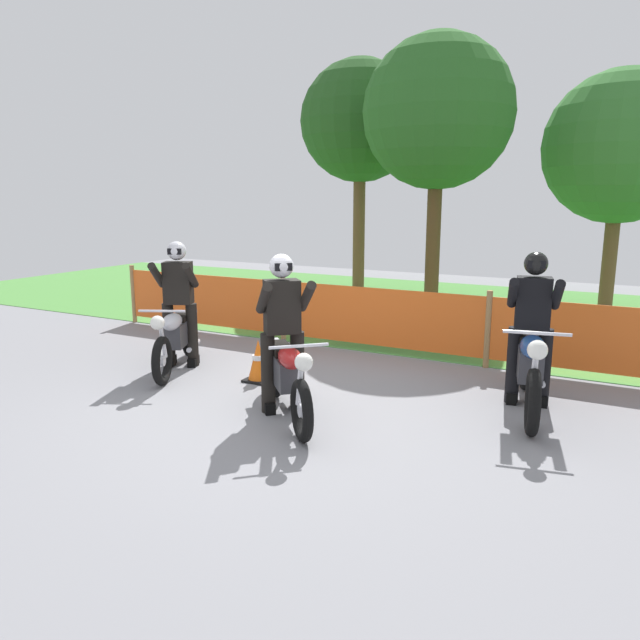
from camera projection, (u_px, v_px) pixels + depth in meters
ground at (284, 409)px, 6.46m from camera, size 24.00×24.00×0.02m
grass_verge at (448, 310)px, 12.06m from camera, size 24.00×7.64×0.01m
barrier_fence at (377, 317)px, 8.64m from camera, size 9.65×0.08×1.05m
tree_leftmost at (360, 122)px, 13.52m from camera, size 2.74×2.74×5.33m
tree_near_left at (438, 114)px, 11.17m from camera, size 2.86×2.86×5.25m
tree_near_right at (620, 148)px, 11.58m from camera, size 2.97×2.97×4.70m
motorcycle_lead at (287, 376)px, 6.13m from camera, size 1.39×1.49×0.92m
motorcycle_trailing at (177, 337)px, 7.83m from camera, size 0.97×1.80×0.92m
motorcycle_third at (530, 367)px, 6.32m from camera, size 0.70×2.10×1.01m
rider_lead at (282, 324)px, 6.23m from camera, size 0.76×0.77×1.69m
rider_trailing at (179, 297)px, 7.94m from camera, size 0.69×0.78×1.69m
rider_third at (532, 320)px, 6.45m from camera, size 0.62×0.74×1.69m
traffic_cone at (258, 361)px, 7.38m from camera, size 0.32×0.32×0.53m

